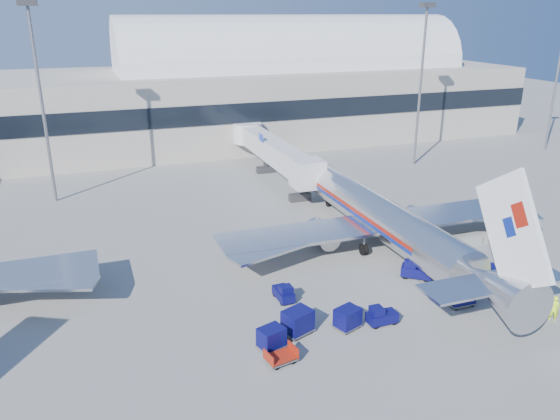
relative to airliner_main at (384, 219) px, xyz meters
name	(u,v)px	position (x,y,z in m)	size (l,w,h in m)	color
ground	(305,284)	(-10.00, -4.51, -2.93)	(260.00, 260.00, 0.00)	gray
terminal	(96,103)	(-23.60, 51.46, 4.60)	(170.00, 28.15, 21.00)	#B2AA9E
airliner_main	(384,219)	(0.00, 0.00, 0.00)	(32.00, 37.26, 12.07)	silver
jetbridge_near	(270,149)	(-2.40, 26.30, 1.00)	(4.40, 27.50, 6.25)	silver
mast_west	(38,75)	(-30.00, 25.49, 11.87)	(2.00, 1.20, 22.60)	slate
mast_east	(423,62)	(20.00, 25.49, 11.87)	(2.00, 1.20, 22.60)	slate
mast_far_east	(560,57)	(45.00, 25.49, 11.87)	(2.00, 1.20, 22.60)	slate
barrier_near	(468,241)	(8.00, -2.51, -2.48)	(3.00, 0.55, 0.90)	#9E9E96
barrier_mid	(496,237)	(11.30, -2.51, -2.48)	(3.00, 0.55, 0.90)	#9E9E96
barrier_far	(523,232)	(14.60, -2.51, -2.48)	(3.00, 0.55, 0.90)	#9E9E96
tug_lead	(381,316)	(-7.16, -12.14, -2.27)	(2.22, 1.12, 1.44)	#090946
tug_right	(416,269)	(-0.67, -6.64, -2.16)	(2.80, 2.61, 1.67)	#090946
tug_left	(284,293)	(-12.59, -6.51, -2.27)	(1.21, 2.25, 1.44)	#090946
cart_train_a	(348,318)	(-9.70, -11.83, -2.09)	(2.15, 1.90, 1.58)	#090946
cart_train_b	(298,321)	(-13.30, -11.23, -1.96)	(2.48, 2.21, 1.81)	#090946
cart_train_c	(271,338)	(-15.62, -12.34, -2.10)	(2.08, 1.82, 1.54)	#090946
cart_solo_near	(460,293)	(-0.01, -11.74, -1.97)	(2.04, 1.56, 1.80)	#090946
cart_solo_far	(482,275)	(3.72, -9.67, -1.98)	(2.50, 2.31, 1.77)	#090946
cart_open_red	(281,358)	(-15.56, -14.07, -2.55)	(2.15, 1.69, 0.52)	slate
ramp_worker	(554,308)	(4.96, -15.99, -1.93)	(0.73, 0.48, 1.99)	#BFF619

